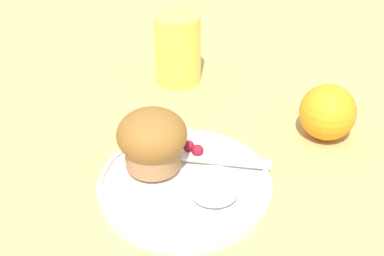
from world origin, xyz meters
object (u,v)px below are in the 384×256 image
Objects in this scene: butter_knife at (198,158)px; orange_fruit at (328,112)px; juice_glass at (178,49)px; muffin at (152,140)px.

butter_knife is 2.17× the size of orange_fruit.
orange_fruit is 0.69× the size of juice_glass.
butter_knife is 0.24m from juice_glass.
juice_glass is (-0.26, -0.00, 0.02)m from orange_fruit.
juice_glass is (-0.13, 0.21, -0.00)m from muffin.
muffin reaches higher than butter_knife.
juice_glass is (-0.17, 0.17, 0.03)m from butter_knife.
butter_knife is at bearing -117.72° from orange_fruit.
juice_glass is at bearing -179.28° from orange_fruit.
juice_glass reaches higher than muffin.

